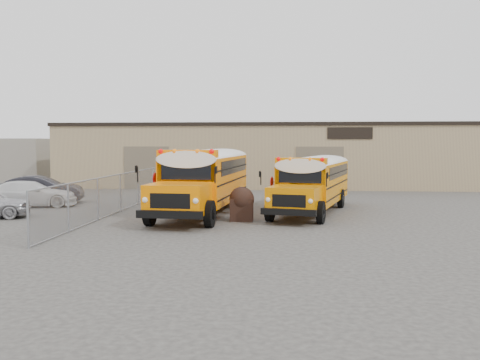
# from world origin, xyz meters

# --- Properties ---
(ground) EXTENTS (120.00, 120.00, 0.00)m
(ground) POSITION_xyz_m (0.00, 0.00, 0.00)
(ground) COLOR #393634
(ground) RESTS_ON ground
(warehouse) EXTENTS (30.20, 10.20, 4.67)m
(warehouse) POSITION_xyz_m (-0.00, 19.99, 2.37)
(warehouse) COLOR tan
(warehouse) RESTS_ON ground
(chainlink_fence) EXTENTS (0.07, 18.07, 1.81)m
(chainlink_fence) POSITION_xyz_m (-6.00, 3.00, 0.90)
(chainlink_fence) COLOR gray
(chainlink_fence) RESTS_ON ground
(distant_building_left) EXTENTS (8.00, 6.00, 3.60)m
(distant_building_left) POSITION_xyz_m (-22.00, 22.00, 1.80)
(distant_building_left) COLOR gray
(distant_building_left) RESTS_ON ground
(school_bus_left) EXTENTS (3.51, 10.45, 3.01)m
(school_bus_left) POSITION_xyz_m (-1.50, 9.20, 1.74)
(school_bus_left) COLOR #FF7D00
(school_bus_left) RESTS_ON ground
(school_bus_right) EXTENTS (4.24, 9.34, 2.66)m
(school_bus_right) POSITION_xyz_m (4.35, 9.24, 1.54)
(school_bus_right) COLOR orange
(school_bus_right) RESTS_ON ground
(tarp_bundle) EXTENTS (1.05, 1.05, 1.43)m
(tarp_bundle) POSITION_xyz_m (-0.01, 0.56, 0.73)
(tarp_bundle) COLOR black
(tarp_bundle) RESTS_ON ground
(car_white) EXTENTS (4.88, 3.06, 1.32)m
(car_white) POSITION_xyz_m (-11.17, 4.41, 0.66)
(car_white) COLOR silver
(car_white) RESTS_ON ground
(car_dark) EXTENTS (4.73, 2.59, 1.48)m
(car_dark) POSITION_xyz_m (-11.45, 6.00, 0.74)
(car_dark) COLOR black
(car_dark) RESTS_ON ground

